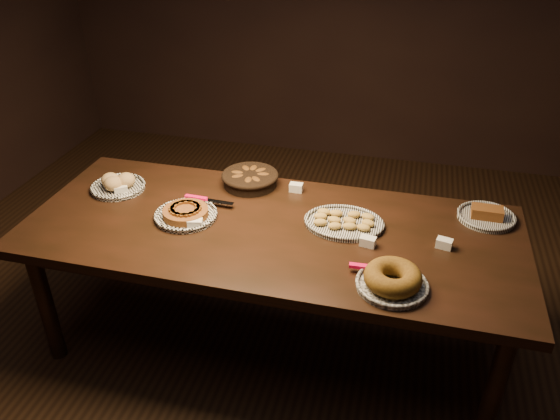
% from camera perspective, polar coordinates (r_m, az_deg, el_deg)
% --- Properties ---
extents(ground, '(5.00, 5.00, 0.00)m').
position_cam_1_polar(ground, '(3.11, -0.86, -13.45)').
color(ground, black).
rests_on(ground, ground).
extents(buffet_table, '(2.40, 1.00, 0.75)m').
position_cam_1_polar(buffet_table, '(2.68, -0.97, -3.08)').
color(buffet_table, black).
rests_on(buffet_table, ground).
extents(apple_tart_plate, '(0.36, 0.32, 0.06)m').
position_cam_1_polar(apple_tart_plate, '(2.74, -9.80, -0.36)').
color(apple_tart_plate, white).
rests_on(apple_tart_plate, buffet_table).
extents(madeleine_platter, '(0.38, 0.31, 0.04)m').
position_cam_1_polar(madeleine_platter, '(2.66, 6.68, -1.24)').
color(madeleine_platter, black).
rests_on(madeleine_platter, buffet_table).
extents(bundt_cake_plate, '(0.34, 0.30, 0.09)m').
position_cam_1_polar(bundt_cake_plate, '(2.29, 11.65, -7.13)').
color(bundt_cake_plate, black).
rests_on(bundt_cake_plate, buffet_table).
extents(croissant_basket, '(0.35, 0.35, 0.08)m').
position_cam_1_polar(croissant_basket, '(2.98, -3.15, 3.39)').
color(croissant_basket, black).
rests_on(croissant_basket, buffet_table).
extents(bread_roll_plate, '(0.29, 0.29, 0.09)m').
position_cam_1_polar(bread_roll_plate, '(3.07, -16.63, 2.61)').
color(bread_roll_plate, white).
rests_on(bread_roll_plate, buffet_table).
extents(loaf_plate, '(0.28, 0.28, 0.06)m').
position_cam_1_polar(loaf_plate, '(2.87, 20.76, -0.55)').
color(loaf_plate, black).
rests_on(loaf_plate, buffet_table).
extents(tent_cards, '(1.75, 0.53, 0.04)m').
position_cam_1_polar(tent_cards, '(2.68, -0.10, -0.57)').
color(tent_cards, white).
rests_on(tent_cards, buffet_table).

